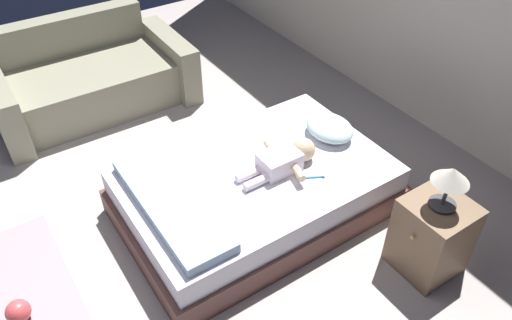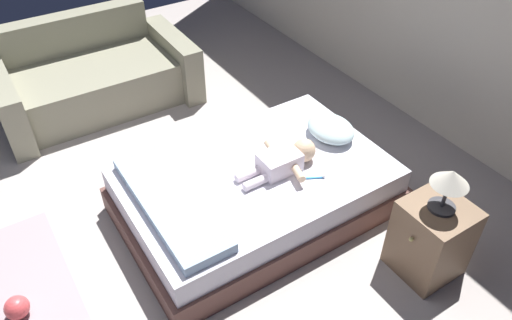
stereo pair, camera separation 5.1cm
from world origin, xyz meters
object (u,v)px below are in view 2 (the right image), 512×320
object	(u,v)px
baby	(285,160)
toothbrush	(316,177)
nightstand	(431,238)
lamp	(450,181)
pillow	(331,129)
couch	(93,77)
toy_ball	(17,308)
bed	(256,191)

from	to	relation	value
baby	toothbrush	world-z (taller)	baby
nightstand	lamp	bearing A→B (deg)	90.00
pillow	couch	world-z (taller)	couch
pillow	nightstand	bearing A→B (deg)	-2.61
nightstand	toy_ball	size ratio (longest dim) A/B	3.70
lamp	toy_ball	world-z (taller)	lamp
bed	lamp	xyz separation A→B (m)	(1.09, 0.68, 0.60)
toothbrush	lamp	distance (m)	0.95
bed	baby	world-z (taller)	baby
couch	toy_ball	distance (m)	2.51
toothbrush	couch	xyz separation A→B (m)	(-2.48, -0.84, -0.13)
bed	pillow	bearing A→B (deg)	93.00
bed	baby	bearing A→B (deg)	66.77
pillow	lamp	size ratio (longest dim) A/B	1.37
toothbrush	couch	size ratio (longest dim) A/B	0.07
couch	toy_ball	size ratio (longest dim) A/B	12.11
couch	bed	bearing A→B (deg)	13.40
nightstand	couch	bearing A→B (deg)	-159.93
pillow	lamp	bearing A→B (deg)	-2.61
toothbrush	lamp	bearing A→B (deg)	24.45
baby	bed	bearing A→B (deg)	-113.23
toothbrush	lamp	size ratio (longest dim) A/B	0.42
lamp	couch	bearing A→B (deg)	-159.93
bed	lamp	bearing A→B (deg)	31.74
baby	lamp	world-z (taller)	lamp
couch	lamp	bearing A→B (deg)	20.07
baby	couch	world-z (taller)	couch
nightstand	pillow	bearing A→B (deg)	177.39
baby	lamp	bearing A→B (deg)	25.38
baby	couch	distance (m)	2.38
nightstand	toy_ball	distance (m)	2.69
pillow	toy_ball	world-z (taller)	pillow
baby	nightstand	xyz separation A→B (m)	(1.01, 0.48, -0.19)
bed	toy_ball	size ratio (longest dim) A/B	12.97
bed	toy_ball	world-z (taller)	bed
baby	toothbrush	xyz separation A→B (m)	(0.22, 0.12, -0.07)
pillow	toothbrush	world-z (taller)	pillow
bed	couch	world-z (taller)	couch
pillow	bed	bearing A→B (deg)	-87.00
toy_ball	baby	bearing A→B (deg)	87.23
toy_ball	couch	bearing A→B (deg)	149.93
couch	toy_ball	xyz separation A→B (m)	(2.17, -1.25, -0.19)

